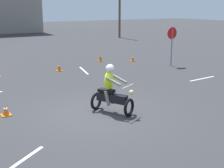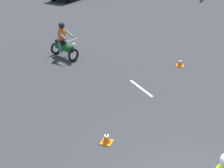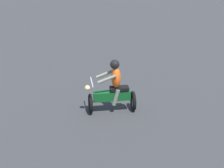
# 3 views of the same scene
# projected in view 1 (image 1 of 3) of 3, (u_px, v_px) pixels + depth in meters

# --- Properties ---
(ground_plane) EXTENTS (120.00, 120.00, 0.00)m
(ground_plane) POSITION_uv_depth(u_px,v_px,m) (98.00, 114.00, 10.45)
(ground_plane) COLOR #333335
(motorcycle_rider_foreground) EXTENTS (1.17, 1.52, 1.66)m
(motorcycle_rider_foreground) POSITION_uv_depth(u_px,v_px,m) (111.00, 92.00, 10.39)
(motorcycle_rider_foreground) COLOR black
(motorcycle_rider_foreground) RESTS_ON ground
(stop_sign) EXTENTS (0.70, 0.08, 2.30)m
(stop_sign) POSITION_uv_depth(u_px,v_px,m) (172.00, 39.00, 18.40)
(stop_sign) COLOR slate
(stop_sign) RESTS_ON ground
(traffic_cone_near_left) EXTENTS (0.32, 0.32, 0.36)m
(traffic_cone_near_left) POSITION_uv_depth(u_px,v_px,m) (133.00, 59.00, 20.28)
(traffic_cone_near_left) COLOR orange
(traffic_cone_near_left) RESTS_ON ground
(traffic_cone_near_right) EXTENTS (0.32, 0.32, 0.34)m
(traffic_cone_near_right) POSITION_uv_depth(u_px,v_px,m) (6.00, 111.00, 10.24)
(traffic_cone_near_right) COLOR orange
(traffic_cone_near_right) RESTS_ON ground
(traffic_cone_mid_center) EXTENTS (0.32, 0.32, 0.48)m
(traffic_cone_mid_center) POSITION_uv_depth(u_px,v_px,m) (100.00, 57.00, 20.36)
(traffic_cone_mid_center) COLOR orange
(traffic_cone_mid_center) RESTS_ON ground
(traffic_cone_far_right) EXTENTS (0.32, 0.32, 0.42)m
(traffic_cone_far_right) POSITION_uv_depth(u_px,v_px,m) (59.00, 67.00, 17.25)
(traffic_cone_far_right) COLOR orange
(traffic_cone_far_right) RESTS_ON ground
(lane_stripe_e) EXTENTS (1.84, 0.24, 0.01)m
(lane_stripe_e) POSITION_uv_depth(u_px,v_px,m) (202.00, 79.00, 15.46)
(lane_stripe_e) COLOR silver
(lane_stripe_e) RESTS_ON ground
(lane_stripe_n) EXTENTS (0.63, 2.08, 0.01)m
(lane_stripe_n) POSITION_uv_depth(u_px,v_px,m) (84.00, 70.00, 17.41)
(lane_stripe_n) COLOR silver
(lane_stripe_n) RESTS_ON ground
(lane_stripe_sw) EXTENTS (1.11, 0.84, 0.01)m
(lane_stripe_sw) POSITION_uv_depth(u_px,v_px,m) (26.00, 158.00, 7.41)
(lane_stripe_sw) COLOR silver
(lane_stripe_sw) RESTS_ON ground
(utility_pole_near) EXTENTS (0.24, 0.24, 7.47)m
(utility_pole_near) POSITION_uv_depth(u_px,v_px,m) (120.00, 4.00, 34.54)
(utility_pole_near) COLOR brown
(utility_pole_near) RESTS_ON ground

